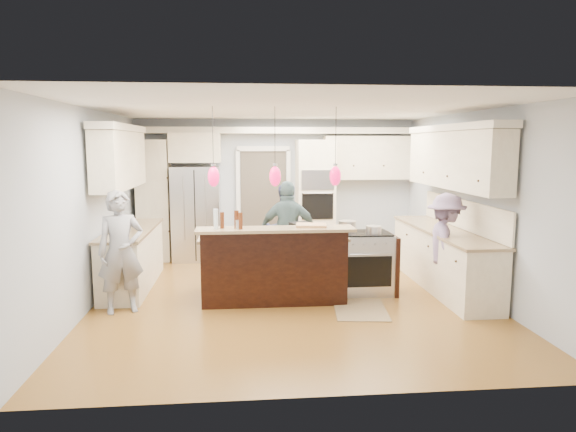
% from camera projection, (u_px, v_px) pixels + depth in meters
% --- Properties ---
extents(ground_plane, '(6.00, 6.00, 0.00)m').
position_uv_depth(ground_plane, '(290.00, 297.00, 7.50)').
color(ground_plane, olive).
rests_on(ground_plane, ground).
extents(room_shell, '(5.54, 6.04, 2.72)m').
position_uv_depth(room_shell, '(290.00, 173.00, 7.24)').
color(room_shell, '#B2BCC6').
rests_on(room_shell, ground).
extents(refrigerator, '(0.90, 0.70, 1.80)m').
position_uv_depth(refrigerator, '(197.00, 213.00, 9.83)').
color(refrigerator, '#B7B7BC').
rests_on(refrigerator, ground).
extents(oven_column, '(0.72, 0.69, 2.30)m').
position_uv_depth(oven_column, '(315.00, 199.00, 10.03)').
color(oven_column, '#FCEFCC').
rests_on(oven_column, ground).
extents(back_upper_cabinets, '(5.30, 0.61, 2.54)m').
position_uv_depth(back_upper_cabinets, '(238.00, 173.00, 9.92)').
color(back_upper_cabinets, '#FCEFCC').
rests_on(back_upper_cabinets, ground).
extents(right_counter_run, '(0.64, 3.10, 2.51)m').
position_uv_depth(right_counter_run, '(447.00, 221.00, 7.87)').
color(right_counter_run, '#FCEFCC').
rests_on(right_counter_run, ground).
extents(left_cabinets, '(0.64, 2.30, 2.51)m').
position_uv_depth(left_cabinets, '(128.00, 220.00, 7.91)').
color(left_cabinets, '#FCEFCC').
rests_on(left_cabinets, ground).
extents(kitchen_island, '(2.10, 1.46, 1.12)m').
position_uv_depth(kitchen_island, '(273.00, 264.00, 7.48)').
color(kitchen_island, black).
rests_on(kitchen_island, ground).
extents(island_range, '(0.82, 0.71, 0.92)m').
position_uv_depth(island_range, '(366.00, 263.00, 7.68)').
color(island_range, '#B7B7BC').
rests_on(island_range, ground).
extents(pendant_lights, '(1.75, 0.15, 1.03)m').
position_uv_depth(pendant_lights, '(275.00, 176.00, 6.72)').
color(pendant_lights, black).
rests_on(pendant_lights, ground).
extents(person_bar_end, '(0.69, 0.57, 1.63)m').
position_uv_depth(person_bar_end, '(121.00, 252.00, 6.73)').
color(person_bar_end, gray).
rests_on(person_bar_end, ground).
extents(person_far_left, '(0.88, 0.76, 1.56)m').
position_uv_depth(person_far_left, '(284.00, 229.00, 8.73)').
color(person_far_left, navy).
rests_on(person_far_left, ground).
extents(person_far_right, '(0.99, 0.49, 1.64)m').
position_uv_depth(person_far_right, '(288.00, 232.00, 8.22)').
color(person_far_right, '#476064').
rests_on(person_far_right, ground).
extents(person_range_side, '(0.70, 1.05, 1.52)m').
position_uv_depth(person_range_side, '(446.00, 246.00, 7.43)').
color(person_range_side, gray).
rests_on(person_range_side, ground).
extents(floor_rug, '(0.80, 1.08, 0.01)m').
position_uv_depth(floor_rug, '(360.00, 309.00, 6.94)').
color(floor_rug, '#9A8454').
rests_on(floor_rug, ground).
extents(water_bottle, '(0.07, 0.07, 0.26)m').
position_uv_depth(water_bottle, '(216.00, 219.00, 6.67)').
color(water_bottle, silver).
rests_on(water_bottle, kitchen_island).
extents(beer_bottle_a, '(0.06, 0.06, 0.21)m').
position_uv_depth(beer_bottle_a, '(222.00, 220.00, 6.73)').
color(beer_bottle_a, '#491F0D').
rests_on(beer_bottle_a, kitchen_island).
extents(beer_bottle_b, '(0.06, 0.06, 0.22)m').
position_uv_depth(beer_bottle_b, '(241.00, 221.00, 6.66)').
color(beer_bottle_b, '#491F0D').
rests_on(beer_bottle_b, kitchen_island).
extents(beer_bottle_c, '(0.08, 0.08, 0.24)m').
position_uv_depth(beer_bottle_c, '(236.00, 219.00, 6.72)').
color(beer_bottle_c, '#491F0D').
rests_on(beer_bottle_c, kitchen_island).
extents(drink_can, '(0.08, 0.08, 0.12)m').
position_uv_depth(drink_can, '(238.00, 225.00, 6.68)').
color(drink_can, '#B7B7BC').
rests_on(drink_can, kitchen_island).
extents(cutting_board, '(0.44, 0.34, 0.03)m').
position_uv_depth(cutting_board, '(311.00, 225.00, 6.90)').
color(cutting_board, tan).
rests_on(cutting_board, kitchen_island).
extents(pot_large, '(0.26, 0.26, 0.15)m').
position_uv_depth(pot_large, '(347.00, 226.00, 7.74)').
color(pot_large, '#B7B7BC').
rests_on(pot_large, island_range).
extents(pot_small, '(0.22, 0.22, 0.11)m').
position_uv_depth(pot_small, '(374.00, 230.00, 7.51)').
color(pot_small, '#B7B7BC').
rests_on(pot_small, island_range).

